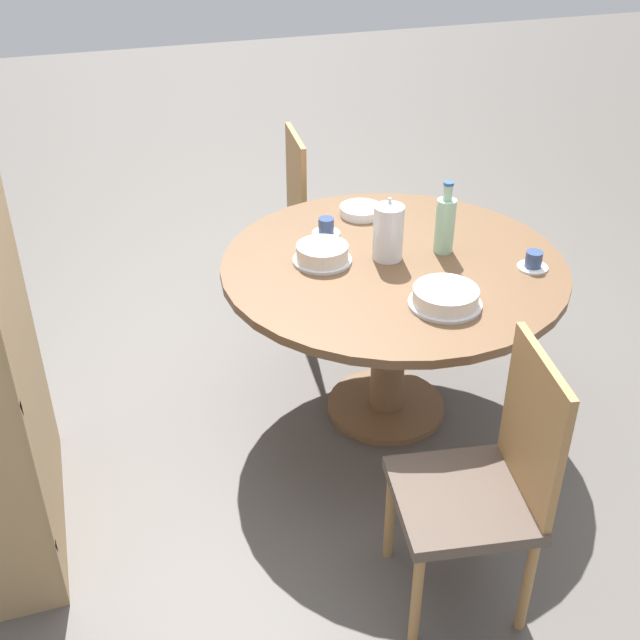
% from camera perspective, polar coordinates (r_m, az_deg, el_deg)
% --- Properties ---
extents(ground_plane, '(14.00, 14.00, 0.00)m').
position_cam_1_polar(ground_plane, '(3.62, 4.68, -6.27)').
color(ground_plane, '#56514C').
extents(dining_table, '(1.38, 1.38, 0.74)m').
position_cam_1_polar(dining_table, '(3.28, 5.14, 2.03)').
color(dining_table, brown).
rests_on(dining_table, ground_plane).
extents(chair_a, '(0.45, 0.45, 0.94)m').
position_cam_1_polar(chair_a, '(4.17, 0.07, 7.29)').
color(chair_a, '#A87A47').
rests_on(chair_a, ground_plane).
extents(chair_b, '(0.48, 0.48, 0.94)m').
position_cam_1_polar(chair_b, '(2.60, 11.65, -11.16)').
color(chair_b, '#A87A47').
rests_on(chair_b, ground_plane).
extents(coffee_pot, '(0.12, 0.12, 0.26)m').
position_cam_1_polar(coffee_pot, '(3.19, 4.88, 6.35)').
color(coffee_pot, silver).
rests_on(coffee_pot, dining_table).
extents(water_bottle, '(0.08, 0.08, 0.30)m').
position_cam_1_polar(water_bottle, '(3.27, 8.88, 6.78)').
color(water_bottle, '#99C6A3').
rests_on(water_bottle, dining_table).
extents(cake_main, '(0.27, 0.27, 0.07)m').
position_cam_1_polar(cake_main, '(2.93, 8.91, 1.61)').
color(cake_main, silver).
rests_on(cake_main, dining_table).
extents(cake_second, '(0.24, 0.24, 0.07)m').
position_cam_1_polar(cake_second, '(3.19, 0.16, 4.73)').
color(cake_second, silver).
rests_on(cake_second, dining_table).
extents(cup_a, '(0.12, 0.12, 0.07)m').
position_cam_1_polar(cup_a, '(3.25, 14.93, 4.04)').
color(cup_a, white).
rests_on(cup_a, dining_table).
extents(cup_b, '(0.12, 0.12, 0.07)m').
position_cam_1_polar(cup_b, '(3.41, 0.44, 6.59)').
color(cup_b, white).
rests_on(cup_b, dining_table).
extents(plate_stack, '(0.19, 0.19, 0.04)m').
position_cam_1_polar(plate_stack, '(3.60, 2.94, 7.77)').
color(plate_stack, white).
rests_on(plate_stack, dining_table).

